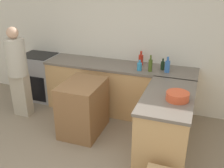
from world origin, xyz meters
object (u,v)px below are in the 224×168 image
object	(u,v)px
dish_soap_bottle	(139,66)
olive_oil_bottle	(150,65)
hot_sauce_bottle	(141,60)
wine_bottle_dark	(163,65)
island_table	(83,108)
mixing_bowl	(178,96)
water_bottle_blue	(167,66)
person_by_range	(18,70)
range_oven	(40,77)

from	to	relation	value
dish_soap_bottle	olive_oil_bottle	bearing A→B (deg)	4.90
dish_soap_bottle	hot_sauce_bottle	size ratio (longest dim) A/B	0.71
wine_bottle_dark	olive_oil_bottle	xyz separation A→B (m)	(-0.18, -0.16, 0.04)
island_table	mixing_bowl	size ratio (longest dim) A/B	2.90
mixing_bowl	water_bottle_blue	bearing A→B (deg)	106.06
island_table	person_by_range	bearing A→B (deg)	173.81
olive_oil_bottle	hot_sauce_bottle	world-z (taller)	olive_oil_bottle
dish_soap_bottle	person_by_range	xyz separation A→B (m)	(-2.06, -0.57, -0.12)
island_table	water_bottle_blue	xyz separation A→B (m)	(1.20, 0.79, 0.60)
island_table	olive_oil_bottle	size ratio (longest dim) A/B	3.10
water_bottle_blue	hot_sauce_bottle	distance (m)	0.55
dish_soap_bottle	olive_oil_bottle	xyz separation A→B (m)	(0.18, 0.02, 0.04)
wine_bottle_dark	person_by_range	bearing A→B (deg)	-162.80
dish_soap_bottle	wine_bottle_dark	bearing A→B (deg)	26.45
water_bottle_blue	person_by_range	bearing A→B (deg)	-165.70
wine_bottle_dark	person_by_range	world-z (taller)	person_by_range
hot_sauce_bottle	dish_soap_bottle	bearing A→B (deg)	-80.49
island_table	olive_oil_bottle	world-z (taller)	olive_oil_bottle
person_by_range	olive_oil_bottle	bearing A→B (deg)	14.63
mixing_bowl	water_bottle_blue	distance (m)	1.05
mixing_bowl	hot_sauce_bottle	bearing A→B (deg)	123.04
island_table	dish_soap_bottle	world-z (taller)	dish_soap_bottle
range_oven	island_table	distance (m)	1.66
range_oven	mixing_bowl	bearing A→B (deg)	-20.83
wine_bottle_dark	olive_oil_bottle	world-z (taller)	olive_oil_bottle
range_oven	island_table	xyz separation A→B (m)	(1.41, -0.88, -0.03)
range_oven	dish_soap_bottle	size ratio (longest dim) A/B	5.19
wine_bottle_dark	olive_oil_bottle	bearing A→B (deg)	-137.58
wine_bottle_dark	hot_sauce_bottle	xyz separation A→B (m)	(-0.41, 0.11, 0.03)
island_table	water_bottle_blue	world-z (taller)	water_bottle_blue
mixing_bowl	wine_bottle_dark	size ratio (longest dim) A/B	1.57
person_by_range	mixing_bowl	bearing A→B (deg)	-7.37
water_bottle_blue	mixing_bowl	bearing A→B (deg)	-73.94
mixing_bowl	dish_soap_bottle	xyz separation A→B (m)	(-0.75, 0.93, 0.02)
olive_oil_bottle	hot_sauce_bottle	distance (m)	0.36
mixing_bowl	dish_soap_bottle	size ratio (longest dim) A/B	1.65
dish_soap_bottle	person_by_range	size ratio (longest dim) A/B	0.11
wine_bottle_dark	dish_soap_bottle	world-z (taller)	wine_bottle_dark
person_by_range	range_oven	bearing A→B (deg)	96.58
wine_bottle_dark	hot_sauce_bottle	size ratio (longest dim) A/B	0.75
water_bottle_blue	olive_oil_bottle	xyz separation A→B (m)	(-0.28, -0.06, 0.01)
range_oven	person_by_range	world-z (taller)	person_by_range
range_oven	water_bottle_blue	world-z (taller)	water_bottle_blue
olive_oil_bottle	island_table	bearing A→B (deg)	-141.73
mixing_bowl	island_table	bearing A→B (deg)	171.59
water_bottle_blue	hot_sauce_bottle	world-z (taller)	water_bottle_blue
range_oven	wine_bottle_dark	world-z (taller)	wine_bottle_dark
dish_soap_bottle	hot_sauce_bottle	world-z (taller)	hot_sauce_bottle
wine_bottle_dark	water_bottle_blue	bearing A→B (deg)	-48.79
range_oven	island_table	world-z (taller)	range_oven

